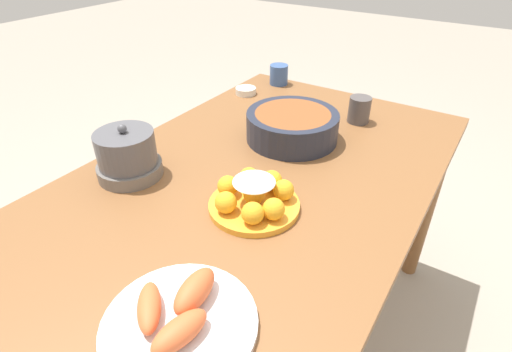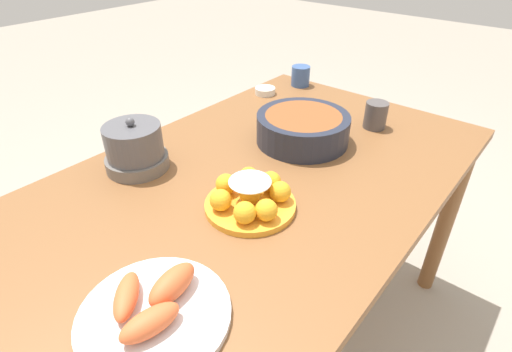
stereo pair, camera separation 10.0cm
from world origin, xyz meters
name	(u,v)px [view 1 (the left image)]	position (x,y,z in m)	size (l,w,h in m)	color
ground_plane	(257,335)	(0.00, 0.00, 0.00)	(12.00, 12.00, 0.00)	#9E9384
dining_table	(258,199)	(0.00, 0.00, 0.64)	(1.40, 0.88, 0.74)	brown
cake_plate	(254,197)	(-0.14, -0.08, 0.77)	(0.22, 0.22, 0.09)	gold
serving_bowl	(292,125)	(0.22, 0.01, 0.78)	(0.29, 0.29, 0.09)	#232838
sauce_bowl	(246,91)	(0.46, 0.35, 0.75)	(0.08, 0.08, 0.03)	silver
seafood_platter	(179,318)	(-0.49, -0.15, 0.75)	(0.27, 0.27, 0.06)	silver
cup_near	(359,110)	(0.46, -0.12, 0.78)	(0.07, 0.07, 0.09)	#4C4747
cup_far	(279,75)	(0.63, 0.30, 0.78)	(0.08, 0.08, 0.08)	#38568E
warming_pot	(127,155)	(-0.20, 0.28, 0.80)	(0.17, 0.17, 0.15)	#66605B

